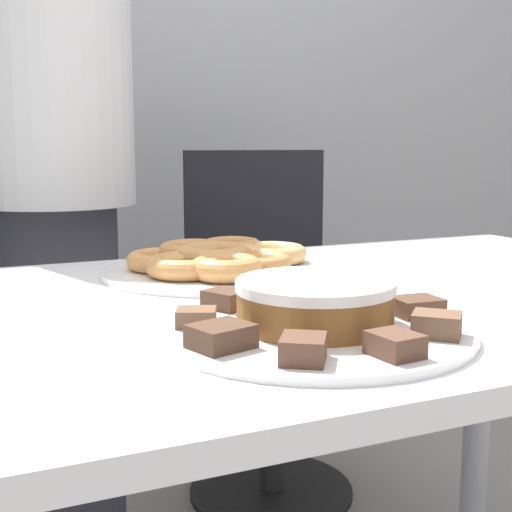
{
  "coord_description": "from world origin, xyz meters",
  "views": [
    {
      "loc": [
        -0.41,
        -0.88,
        0.94
      ],
      "look_at": [
        -0.01,
        0.01,
        0.79
      ],
      "focal_mm": 50.0,
      "sensor_mm": 36.0,
      "label": 1
    }
  ],
  "objects_px": {
    "plate_cake": "(315,330)",
    "frosted_cake": "(315,303)",
    "plate_donuts": "(216,271)",
    "office_chair_right": "(266,329)",
    "person_standing": "(56,176)"
  },
  "relations": [
    {
      "from": "person_standing",
      "to": "frosted_cake",
      "type": "bearing_deg",
      "value": -80.48
    },
    {
      "from": "person_standing",
      "to": "plate_donuts",
      "type": "distance_m",
      "value": 0.53
    },
    {
      "from": "person_standing",
      "to": "plate_donuts",
      "type": "xyz_separation_m",
      "value": [
        0.18,
        -0.48,
        -0.14
      ]
    },
    {
      "from": "person_standing",
      "to": "frosted_cake",
      "type": "relative_size",
      "value": 9.12
    },
    {
      "from": "office_chair_right",
      "to": "plate_donuts",
      "type": "relative_size",
      "value": 2.51
    },
    {
      "from": "person_standing",
      "to": "plate_donuts",
      "type": "height_order",
      "value": "person_standing"
    },
    {
      "from": "plate_donuts",
      "to": "office_chair_right",
      "type": "bearing_deg",
      "value": 58.25
    },
    {
      "from": "office_chair_right",
      "to": "plate_donuts",
      "type": "bearing_deg",
      "value": -110.42
    },
    {
      "from": "plate_cake",
      "to": "plate_donuts",
      "type": "distance_m",
      "value": 0.39
    },
    {
      "from": "person_standing",
      "to": "office_chair_right",
      "type": "distance_m",
      "value": 0.71
    },
    {
      "from": "office_chair_right",
      "to": "plate_donuts",
      "type": "distance_m",
      "value": 0.77
    },
    {
      "from": "person_standing",
      "to": "frosted_cake",
      "type": "xyz_separation_m",
      "value": [
        0.15,
        -0.87,
        -0.11
      ]
    },
    {
      "from": "office_chair_right",
      "to": "plate_cake",
      "type": "distance_m",
      "value": 1.12
    },
    {
      "from": "plate_cake",
      "to": "frosted_cake",
      "type": "relative_size",
      "value": 1.99
    },
    {
      "from": "plate_cake",
      "to": "frosted_cake",
      "type": "height_order",
      "value": "frosted_cake"
    }
  ]
}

